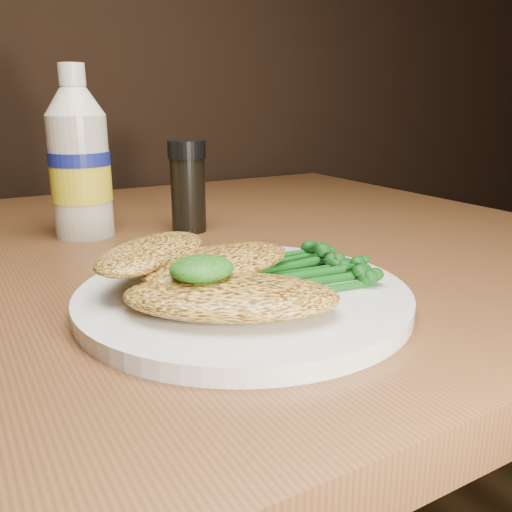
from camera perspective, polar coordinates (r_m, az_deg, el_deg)
plate at (r=0.43m, az=-1.30°, el=-4.25°), size 0.26×0.26×0.01m
chicken_front at (r=0.38m, az=-2.62°, el=-4.20°), size 0.17×0.15×0.02m
chicken_mid at (r=0.43m, az=-3.84°, el=-0.73°), size 0.15×0.10×0.02m
chicken_back at (r=0.44m, az=-10.77°, el=0.36°), size 0.14×0.13×0.02m
pesto_front at (r=0.38m, az=-5.67°, el=-1.33°), size 0.05×0.04×0.02m
broccolini_bundle at (r=0.46m, az=3.53°, el=-1.00°), size 0.15×0.14×0.02m
mayo_bottle at (r=0.66m, az=-18.00°, el=10.19°), size 0.08×0.08×0.19m
pepper_grinder at (r=0.66m, az=-7.10°, el=7.19°), size 0.05×0.05×0.11m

